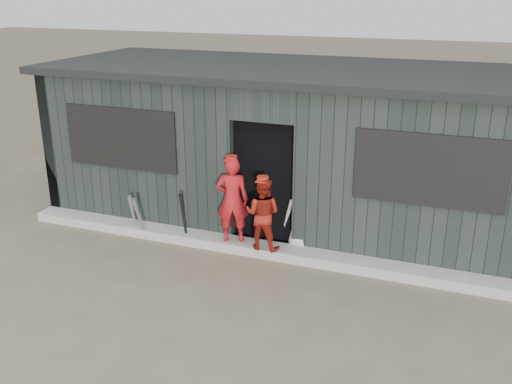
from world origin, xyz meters
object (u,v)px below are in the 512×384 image
at_px(bat_mid, 140,218).
at_px(player_grey_back, 303,215).
at_px(player_red_left, 232,200).
at_px(dugout, 291,145).
at_px(bat_left, 133,215).
at_px(player_red_right, 263,214).
at_px(bat_right, 184,218).

height_order(bat_mid, player_grey_back, player_grey_back).
height_order(player_red_left, dugout, dugout).
relative_size(bat_left, bat_mid, 0.92).
bearing_deg(bat_mid, player_grey_back, 12.41).
xyz_separation_m(player_red_right, dugout, (-0.13, 1.78, 0.58)).
height_order(bat_mid, dugout, dugout).
relative_size(player_grey_back, dugout, 0.14).
distance_m(bat_right, player_red_left, 0.90).
xyz_separation_m(bat_right, player_red_right, (1.32, -0.02, 0.27)).
xyz_separation_m(player_red_right, player_grey_back, (0.49, 0.43, -0.12)).
distance_m(bat_left, bat_mid, 0.25).
bearing_deg(player_red_right, dugout, -86.80).
distance_m(player_red_left, dugout, 1.80).
distance_m(bat_mid, bat_right, 0.73).
relative_size(bat_left, bat_right, 0.81).
bearing_deg(bat_mid, player_red_right, 3.54).
relative_size(player_red_right, dugout, 0.13).
bearing_deg(bat_right, player_red_right, -0.83).
xyz_separation_m(player_red_left, player_grey_back, (1.01, 0.35, -0.24)).
relative_size(bat_mid, player_red_right, 0.69).
distance_m(bat_right, dugout, 2.29).
relative_size(bat_left, dugout, 0.08).
bearing_deg(bat_left, player_grey_back, 8.61).
distance_m(bat_left, player_red_right, 2.28).
height_order(player_red_right, player_grey_back, player_red_right).
bearing_deg(bat_left, bat_mid, -34.08).
distance_m(bat_mid, player_red_left, 1.60).
bearing_deg(bat_right, player_red_left, 4.55).
relative_size(player_red_left, player_grey_back, 1.15).
xyz_separation_m(bat_mid, player_red_right, (2.04, 0.13, 0.33)).
height_order(bat_mid, player_red_right, player_red_right).
bearing_deg(player_red_left, player_grey_back, -179.95).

